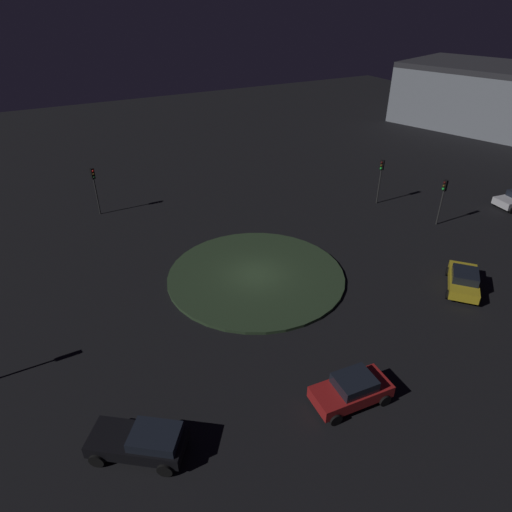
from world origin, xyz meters
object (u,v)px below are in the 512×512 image
Objects in this scene: car_yellow at (464,280)px; car_red at (352,390)px; traffic_light_northwest at (94,182)px; traffic_light_east_near at (443,193)px; traffic_light_east at (381,173)px; car_black at (142,441)px.

car_yellow is 1.06× the size of car_red.
traffic_light_east_near is (24.65, -15.26, -0.17)m from traffic_light_northwest.
traffic_light_east_near reaches higher than car_yellow.
traffic_light_northwest is 28.99m from traffic_light_east_near.
traffic_light_northwest is (-6.48, 26.90, 2.22)m from car_red.
traffic_light_northwest reaches higher than car_yellow.
car_yellow is 29.71m from traffic_light_northwest.
traffic_light_east_near is (18.17, 11.64, 2.06)m from car_red.
traffic_light_east is at bearing 41.29° from traffic_light_northwest.
traffic_light_northwest is at bearing -61.01° from car_black.
car_red reaches higher than car_yellow.
car_red is at bearing 32.82° from traffic_light_east_near.
car_red is 27.76m from traffic_light_northwest.
car_red is 0.94× the size of traffic_light_northwest.
car_yellow is 1.06× the size of traffic_light_east_near.
traffic_light_east reaches higher than car_black.
car_black is 1.10× the size of car_red.
car_black is 1.09× the size of traffic_light_east_near.
traffic_light_east_near is (1.56, -5.71, -0.12)m from traffic_light_east.
car_black is 29.52m from traffic_light_east_near.
car_black is 1.05× the size of traffic_light_east.
traffic_light_northwest is (-18.82, 22.88, 2.25)m from car_yellow.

